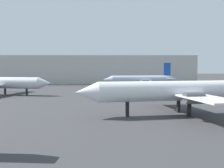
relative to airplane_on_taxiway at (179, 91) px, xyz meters
name	(u,v)px	position (x,y,z in m)	size (l,w,h in m)	color
airplane_on_taxiway	(179,91)	(0.00, 0.00, 0.00)	(31.58, 24.93, 11.79)	white
airplane_far_left	(4,83)	(-38.63, 30.76, -0.49)	(26.15, 22.53, 8.57)	silver
airplane_far_right	(142,80)	(0.71, 50.94, -0.59)	(26.46, 20.18, 8.93)	#B2BCCC
terminal_building	(84,70)	(-21.84, 84.55, 2.49)	(98.55, 21.63, 12.50)	#B7B7B2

